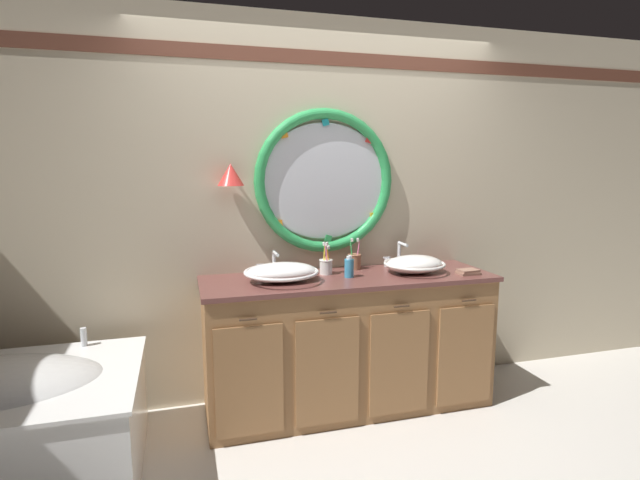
# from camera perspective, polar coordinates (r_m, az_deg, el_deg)

# --- Properties ---
(ground_plane) EXTENTS (14.00, 14.00, 0.00)m
(ground_plane) POSITION_cam_1_polar(r_m,az_deg,el_deg) (3.31, 3.34, -20.68)
(ground_plane) COLOR silver
(back_wall_assembly) EXTENTS (6.40, 0.26, 2.60)m
(back_wall_assembly) POSITION_cam_1_polar(r_m,az_deg,el_deg) (3.45, 0.29, 3.65)
(back_wall_assembly) COLOR beige
(back_wall_assembly) RESTS_ON ground_plane
(vanity_counter) EXTENTS (1.92, 0.63, 0.90)m
(vanity_counter) POSITION_cam_1_polar(r_m,az_deg,el_deg) (3.36, 3.32, -11.68)
(vanity_counter) COLOR olive
(vanity_counter) RESTS_ON ground_plane
(sink_basin_left) EXTENTS (0.47, 0.47, 0.12)m
(sink_basin_left) POSITION_cam_1_polar(r_m,az_deg,el_deg) (3.07, -4.51, -3.74)
(sink_basin_left) COLOR white
(sink_basin_left) RESTS_ON vanity_counter
(sink_basin_right) EXTENTS (0.41, 0.41, 0.12)m
(sink_basin_right) POSITION_cam_1_polar(r_m,az_deg,el_deg) (3.37, 10.90, -2.76)
(sink_basin_right) COLOR white
(sink_basin_right) RESTS_ON vanity_counter
(faucet_set_left) EXTENTS (0.24, 0.15, 0.16)m
(faucet_set_left) POSITION_cam_1_polar(r_m,az_deg,el_deg) (3.30, -5.32, -2.81)
(faucet_set_left) COLOR silver
(faucet_set_left) RESTS_ON vanity_counter
(faucet_set_right) EXTENTS (0.24, 0.15, 0.18)m
(faucet_set_right) POSITION_cam_1_polar(r_m,az_deg,el_deg) (3.57, 9.22, -1.86)
(faucet_set_right) COLOR silver
(faucet_set_right) RESTS_ON vanity_counter
(toothbrush_holder_left) EXTENTS (0.09, 0.09, 0.22)m
(toothbrush_holder_left) POSITION_cam_1_polar(r_m,az_deg,el_deg) (3.27, 0.70, -2.98)
(toothbrush_holder_left) COLOR white
(toothbrush_holder_left) RESTS_ON vanity_counter
(toothbrush_holder_right) EXTENTS (0.10, 0.10, 0.22)m
(toothbrush_holder_right) POSITION_cam_1_polar(r_m,az_deg,el_deg) (3.44, 4.02, -2.42)
(toothbrush_holder_right) COLOR #996647
(toothbrush_holder_right) RESTS_ON vanity_counter
(soap_dispenser) EXTENTS (0.06, 0.07, 0.15)m
(soap_dispenser) POSITION_cam_1_polar(r_m,az_deg,el_deg) (3.19, 3.40, -3.20)
(soap_dispenser) COLOR #388EBC
(soap_dispenser) RESTS_ON vanity_counter
(folded_hand_towel) EXTENTS (0.14, 0.10, 0.03)m
(folded_hand_towel) POSITION_cam_1_polar(r_m,az_deg,el_deg) (3.42, 16.80, -3.57)
(folded_hand_towel) COLOR #936B56
(folded_hand_towel) RESTS_ON vanity_counter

